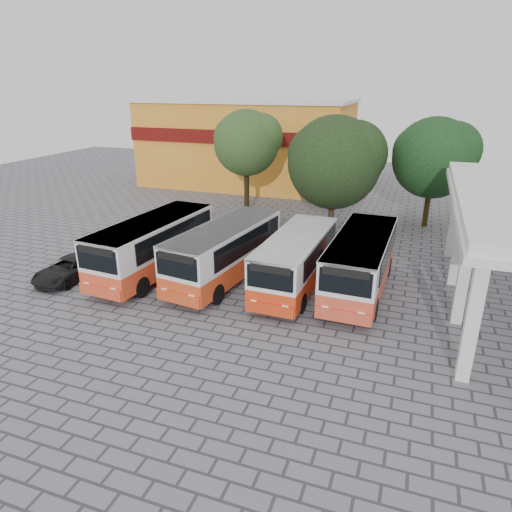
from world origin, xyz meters
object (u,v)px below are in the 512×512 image
at_px(bus_centre_left, 225,250).
at_px(bus_far_right, 361,260).
at_px(bus_far_left, 153,243).
at_px(parked_car, 69,268).
at_px(bus_centre_right, 296,258).

distance_m(bus_centre_left, bus_far_right, 6.88).
xyz_separation_m(bus_far_left, bus_centre_left, (3.94, 0.51, -0.05)).
xyz_separation_m(bus_centre_left, bus_far_right, (6.83, 0.84, -0.01)).
bearing_deg(parked_car, bus_far_right, 13.92).
xyz_separation_m(bus_far_left, bus_far_right, (10.76, 1.35, -0.06)).
bearing_deg(parked_car, bus_centre_right, 14.65).
distance_m(bus_far_left, parked_car, 4.60).
xyz_separation_m(bus_far_right, parked_car, (-14.65, -3.50, -1.11)).
bearing_deg(bus_centre_left, parked_car, -153.34).
bearing_deg(bus_centre_right, bus_centre_left, -174.40).
xyz_separation_m(bus_far_left, parked_car, (-3.89, -2.15, -1.16)).
bearing_deg(bus_far_left, parked_car, -146.51).
distance_m(bus_centre_left, parked_car, 8.34).
height_order(bus_centre_left, parked_car, bus_centre_left).
bearing_deg(bus_far_left, bus_centre_left, 11.89).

